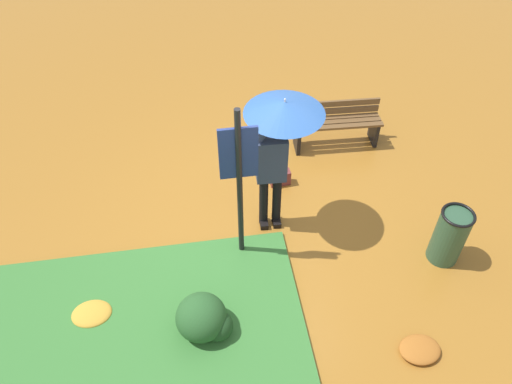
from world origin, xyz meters
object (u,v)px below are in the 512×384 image
(info_sign_post, at_px, (239,171))
(trash_bin, at_px, (450,236))
(park_bench, at_px, (336,124))
(handbag, at_px, (280,177))
(person_with_umbrella, at_px, (278,134))

(info_sign_post, xyz_separation_m, trash_bin, (2.60, -0.51, -1.03))
(trash_bin, bearing_deg, park_bench, 107.56)
(handbag, relative_size, trash_bin, 0.44)
(park_bench, bearing_deg, handbag, -142.72)
(person_with_umbrella, height_order, info_sign_post, info_sign_post)
(person_with_umbrella, bearing_deg, park_bench, 50.30)
(handbag, bearing_deg, trash_bin, -42.38)
(person_with_umbrella, relative_size, trash_bin, 2.45)
(info_sign_post, bearing_deg, park_bench, 47.68)
(info_sign_post, bearing_deg, person_with_umbrella, 40.30)
(trash_bin, bearing_deg, info_sign_post, 168.89)
(person_with_umbrella, xyz_separation_m, info_sign_post, (-0.54, -0.46, -0.11))
(person_with_umbrella, bearing_deg, info_sign_post, -139.70)
(info_sign_post, xyz_separation_m, handbag, (0.75, 1.18, -1.32))
(person_with_umbrella, xyz_separation_m, handbag, (0.21, 0.72, -1.42))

